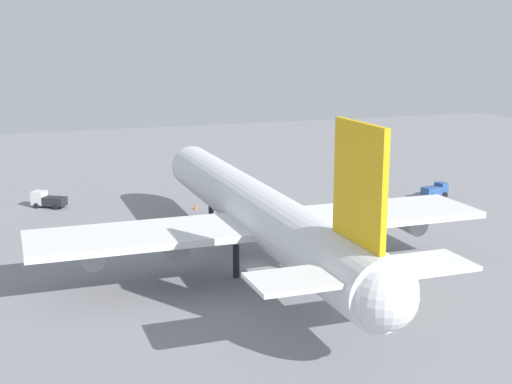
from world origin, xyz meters
The scene contains 5 objects.
ground_plane centered at (0.00, 0.00, 0.00)m, with size 244.98×244.98×0.00m, color gray.
cargo_airplane centered at (-0.30, 0.00, 6.35)m, with size 61.24×49.00×18.76m.
pushback_tractor centered at (22.14, -37.90, 1.18)m, with size 2.97×4.49×2.30m.
maintenance_van centered at (36.13, 20.07, 1.16)m, with size 4.48×5.29×2.39m.
safety_cone_nose centered at (27.56, -0.39, 0.36)m, with size 0.51×0.51×0.72m, color orange.
Camera 1 is at (-70.43, 25.17, 25.17)m, focal length 49.52 mm.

